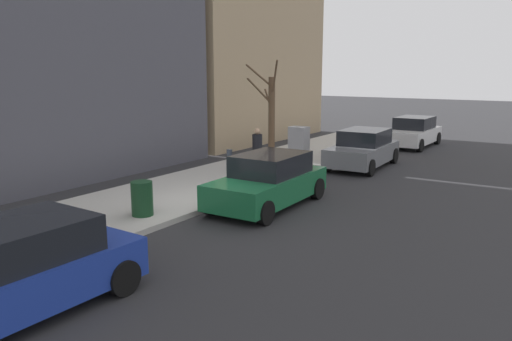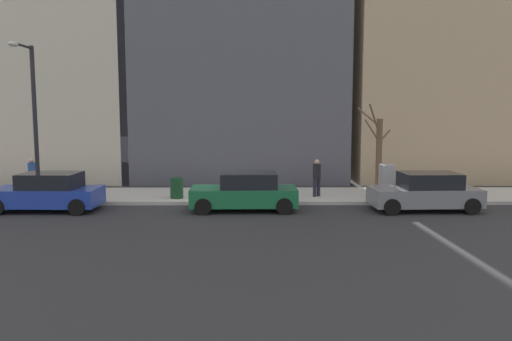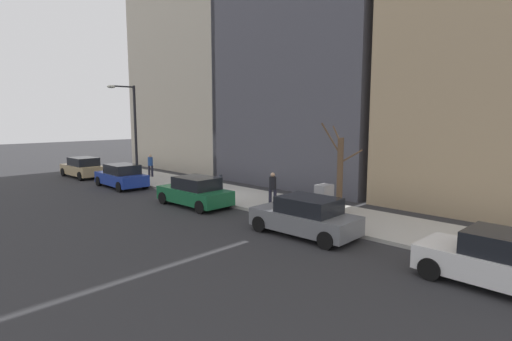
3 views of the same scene
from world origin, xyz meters
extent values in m
plane|color=#2B2B2D|center=(0.00, 0.00, 0.00)|extent=(120.00, 120.00, 0.00)
cube|color=#B2AFA8|center=(2.00, 0.00, 0.07)|extent=(4.00, 36.00, 0.15)
cube|color=white|center=(-1.28, -14.63, 0.57)|extent=(1.90, 4.24, 0.70)
cylinder|color=black|center=(-2.09, -13.06, 0.32)|extent=(0.23, 0.64, 0.64)
cylinder|color=black|center=(-0.39, -13.10, 0.32)|extent=(0.23, 0.64, 0.64)
cube|color=slate|center=(-1.18, -7.90, 0.57)|extent=(1.94, 4.26, 0.70)
cube|color=black|center=(-1.17, -8.10, 1.22)|extent=(1.67, 2.25, 0.60)
cylinder|color=black|center=(-2.08, -6.38, 0.32)|extent=(0.24, 0.65, 0.64)
cylinder|color=black|center=(-0.38, -6.32, 0.32)|extent=(0.24, 0.65, 0.64)
cylinder|color=black|center=(-1.97, -9.48, 0.32)|extent=(0.24, 0.65, 0.64)
cylinder|color=black|center=(-0.27, -9.42, 0.32)|extent=(0.24, 0.65, 0.64)
cube|color=#196038|center=(-1.09, -0.73, 0.57)|extent=(1.89, 4.24, 0.70)
cube|color=black|center=(-1.09, -0.93, 1.22)|extent=(1.65, 2.23, 0.60)
cylinder|color=black|center=(-1.98, 0.80, 0.32)|extent=(0.23, 0.64, 0.64)
cylinder|color=black|center=(-0.28, 0.84, 0.32)|extent=(0.23, 0.64, 0.64)
cylinder|color=black|center=(-1.91, -2.30, 0.32)|extent=(0.23, 0.64, 0.64)
cylinder|color=black|center=(-0.21, -2.26, 0.32)|extent=(0.23, 0.64, 0.64)
cube|color=#1E389E|center=(-1.15, 7.11, 0.57)|extent=(1.91, 4.25, 0.70)
cube|color=black|center=(-1.16, 6.91, 1.22)|extent=(1.66, 2.24, 0.60)
cylinder|color=black|center=(-1.96, 8.68, 0.32)|extent=(0.24, 0.65, 0.64)
cylinder|color=black|center=(-0.26, 8.64, 0.32)|extent=(0.24, 0.65, 0.64)
cylinder|color=black|center=(-2.04, 5.58, 0.32)|extent=(0.24, 0.65, 0.64)
cylinder|color=black|center=(-0.34, 5.54, 0.32)|extent=(0.24, 0.65, 0.64)
cube|color=tan|center=(-1.12, 13.36, 0.57)|extent=(1.88, 4.23, 0.70)
cube|color=black|center=(-1.11, 13.16, 1.22)|extent=(1.64, 2.23, 0.60)
cylinder|color=black|center=(-2.00, 14.89, 0.32)|extent=(0.23, 0.64, 0.64)
cylinder|color=black|center=(-0.30, 14.93, 0.32)|extent=(0.23, 0.64, 0.64)
cylinder|color=black|center=(-1.94, 11.80, 0.32)|extent=(0.23, 0.64, 0.64)
cylinder|color=black|center=(-0.24, 11.83, 0.32)|extent=(0.23, 0.64, 0.64)
cylinder|color=slate|center=(0.45, -1.00, 0.68)|extent=(0.07, 0.07, 1.05)
cube|color=#2D333D|center=(0.45, -1.00, 1.35)|extent=(0.14, 0.10, 0.30)
cube|color=#A8A399|center=(1.30, -7.06, 0.24)|extent=(0.83, 0.61, 0.18)
cube|color=#939399|center=(1.30, -7.06, 0.96)|extent=(0.75, 0.55, 1.25)
cylinder|color=black|center=(0.55, 8.13, 3.40)|extent=(0.18, 0.18, 6.50)
cylinder|color=black|center=(-0.25, 8.13, 6.55)|extent=(1.60, 0.10, 0.10)
ellipsoid|color=beige|center=(-1.05, 8.13, 6.50)|extent=(0.56, 0.32, 0.20)
cylinder|color=brown|center=(2.60, -7.01, 1.87)|extent=(0.28, 0.28, 3.45)
cylinder|color=brown|center=(3.07, -6.79, 3.01)|extent=(0.99, 0.56, 1.14)
cylinder|color=brown|center=(2.98, -6.58, 3.66)|extent=(0.72, 0.99, 0.96)
cylinder|color=brown|center=(3.01, -7.33, 2.74)|extent=(0.78, 0.79, 0.69)
cylinder|color=brown|center=(2.28, -6.70, 3.54)|extent=(0.70, 0.72, 1.50)
cylinder|color=#14381E|center=(0.90, 2.25, 0.60)|extent=(0.56, 0.56, 0.90)
cylinder|color=#1E1E2D|center=(1.27, -3.85, 0.56)|extent=(0.16, 0.16, 0.82)
cylinder|color=#1E1E2D|center=(1.41, -4.04, 0.56)|extent=(0.16, 0.16, 0.82)
cylinder|color=black|center=(1.34, -3.94, 1.28)|extent=(0.36, 0.36, 0.62)
sphere|color=tan|center=(1.34, -3.94, 1.70)|extent=(0.22, 0.22, 0.22)
cylinder|color=#1E1E2D|center=(2.23, 9.00, 0.56)|extent=(0.16, 0.16, 0.82)
cylinder|color=#1E1E2D|center=(2.10, 9.20, 0.56)|extent=(0.16, 0.16, 0.82)
cylinder|color=#23478C|center=(2.16, 9.10, 1.28)|extent=(0.36, 0.36, 0.62)
sphere|color=tan|center=(2.16, 9.10, 1.70)|extent=(0.22, 0.22, 0.22)
cube|color=#BCB29E|center=(11.85, 11.82, 8.01)|extent=(12.69, 12.69, 16.02)
camera|label=1|loc=(-8.43, 11.15, 3.87)|focal=35.00mm
camera|label=2|loc=(-20.69, -1.12, 3.90)|focal=35.00mm
camera|label=3|loc=(-13.11, -17.16, 4.54)|focal=28.00mm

